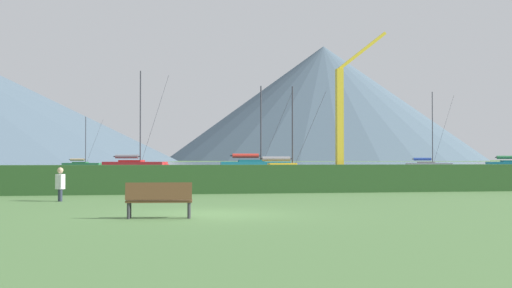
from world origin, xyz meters
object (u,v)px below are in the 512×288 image
Objects in this scene: sailboat_slip_4 at (256,166)px; dock_crane at (341,126)px; sailboat_slip_2 at (429,165)px; park_bench_near_path at (159,198)px; person_seated_viewer at (60,183)px; sailboat_slip_3 at (136,165)px; sailboat_slip_9 at (287,170)px; sailboat_slip_7 at (83,165)px.

sailboat_slip_4 is 0.58× the size of dock_crane.
park_bench_near_path is at bearing -101.96° from sailboat_slip_2.
sailboat_slip_2 reaches higher than person_seated_viewer.
sailboat_slip_4 is 5.46× the size of park_bench_near_path.
sailboat_slip_3 is 6.83× the size of park_bench_near_path.
person_seated_viewer is 55.54m from dock_crane.
sailboat_slip_4 is (-26.03, -11.96, 0.12)m from sailboat_slip_2.
sailboat_slip_3 is 15.47m from sailboat_slip_4.
sailboat_slip_3 reaches higher than sailboat_slip_4.
person_seated_viewer is 0.07× the size of dock_crane.
sailboat_slip_4 is 16.68m from sailboat_slip_9.
person_seated_viewer is at bearing -103.76° from sailboat_slip_4.
sailboat_slip_3 is 0.72× the size of dock_crane.
sailboat_slip_3 reaches higher than sailboat_slip_9.
sailboat_slip_2 reaches higher than sailboat_slip_7.
person_seated_viewer is (-41.47, -58.43, 0.09)m from sailboat_slip_2.
dock_crane is (22.63, 56.39, 4.87)m from park_bench_near_path.
sailboat_slip_7 is 4.39× the size of park_bench_near_path.
person_seated_viewer is at bearing 120.11° from park_bench_near_path.
sailboat_slip_2 reaches higher than sailboat_slip_4.
sailboat_slip_2 is 1.37× the size of sailboat_slip_9.
sailboat_slip_7 is (-47.22, 16.66, -0.06)m from sailboat_slip_2.
dock_crane reaches higher than sailboat_slip_9.
person_seated_viewer is at bearing -114.85° from sailboat_slip_9.
sailboat_slip_3 is at bearing 120.07° from sailboat_slip_9.
sailboat_slip_3 is 24.93m from dock_crane.
sailboat_slip_9 is (13.03, -24.71, -0.12)m from sailboat_slip_3.
park_bench_near_path is at bearing -68.21° from sailboat_slip_7.
sailboat_slip_4 is at bearing -137.31° from sailboat_slip_2.
person_seated_viewer is (-15.25, -29.79, 0.09)m from sailboat_slip_9.
sailboat_slip_3 is (-39.25, -3.93, 0.12)m from sailboat_slip_2.
sailboat_slip_9 is 0.47× the size of dock_crane.
sailboat_slip_7 is 41.52m from dock_crane.
park_bench_near_path is 8.29m from person_seated_viewer.
park_bench_near_path is at bearing -111.86° from dock_crane.
dock_crane is at bearing 48.09° from person_seated_viewer.
sailboat_slip_7 is at bearing 117.14° from sailboat_slip_9.
sailboat_slip_7 is at bearing 131.13° from sailboat_slip_4.
sailboat_slip_4 is at bearing 57.79° from person_seated_viewer.
sailboat_slip_2 is 1.10× the size of sailboat_slip_4.
sailboat_slip_3 is at bearing 166.61° from dock_crane.
sailboat_slip_9 is (-0.18, -16.68, -0.13)m from sailboat_slip_4.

